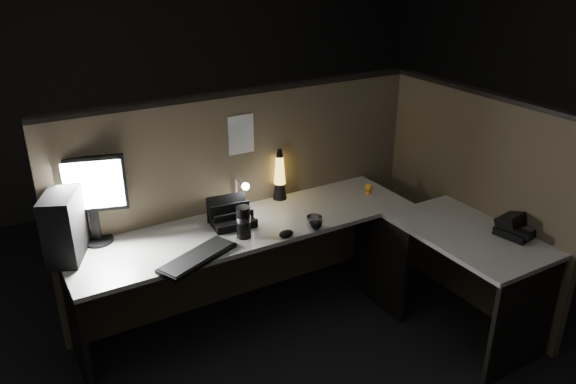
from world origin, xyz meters
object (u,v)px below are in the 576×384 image
monitor (90,192)px  desk_phone (516,226)px  keyboard (197,258)px  pc_tower (65,224)px  lava_lamp (280,178)px

monitor → desk_phone: size_ratio=2.04×
monitor → keyboard: monitor is taller
pc_tower → lava_lamp: pc_tower is taller
keyboard → desk_phone: desk_phone is taller
desk_phone → pc_tower: bearing=145.4°
keyboard → lava_lamp: (0.83, 0.50, 0.14)m
pc_tower → monitor: (0.18, 0.09, 0.13)m
keyboard → pc_tower: bearing=121.7°
pc_tower → desk_phone: 2.71m
pc_tower → keyboard: bearing=-11.0°
monitor → keyboard: (0.44, -0.52, -0.32)m
lava_lamp → keyboard: bearing=-148.8°
desk_phone → keyboard: bearing=149.2°
desk_phone → monitor: bearing=142.0°
pc_tower → keyboard: pc_tower is taller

